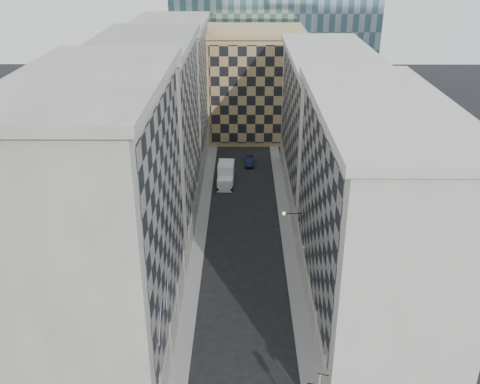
{
  "coord_description": "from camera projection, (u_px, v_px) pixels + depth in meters",
  "views": [
    {
      "loc": [
        -0.18,
        -25.81,
        31.98
      ],
      "look_at": [
        -0.37,
        13.83,
        13.44
      ],
      "focal_mm": 40.0,
      "sensor_mm": 36.0,
      "label": 1
    }
  ],
  "objects": [
    {
      "name": "tan_block",
      "position": [
        255.0,
        83.0,
        94.42
      ],
      "size": [
        16.8,
        14.8,
        18.8
      ],
      "color": "tan",
      "rests_on": "ground"
    },
    {
      "name": "flagpoles_left",
      "position": [
        164.0,
        305.0,
        39.0
      ],
      "size": [
        0.1,
        6.33,
        2.33
      ],
      "color": "gray",
      "rests_on": "ground"
    },
    {
      "name": "shop_sign",
      "position": [
        320.0,
        379.0,
        38.0
      ],
      "size": [
        0.82,
        0.72,
        0.82
      ],
      "rotation": [
        0.0,
        0.0,
        -0.33
      ],
      "color": "black",
      "rests_on": "ground"
    },
    {
      "name": "sidewalk_east",
      "position": [
        287.0,
        236.0,
        64.05
      ],
      "size": [
        1.5,
        100.0,
        0.15
      ],
      "primitive_type": "cube",
      "color": "gray",
      "rests_on": "ground"
    },
    {
      "name": "bracket_lamp",
      "position": [
        286.0,
        213.0,
        56.03
      ],
      "size": [
        1.98,
        0.36,
        0.36
      ],
      "color": "black",
      "rests_on": "ground"
    },
    {
      "name": "bldg_left_c",
      "position": [
        173.0,
        94.0,
        82.21
      ],
      "size": [
        10.8,
        22.8,
        21.7
      ],
      "color": "gray",
      "rests_on": "ground"
    },
    {
      "name": "bldg_right_b",
      "position": [
        326.0,
        127.0,
        70.76
      ],
      "size": [
        10.8,
        28.8,
        19.7
      ],
      "color": "#BDB7AD",
      "rests_on": "ground"
    },
    {
      "name": "bldg_right_a",
      "position": [
        370.0,
        219.0,
        46.1
      ],
      "size": [
        10.8,
        26.8,
        20.7
      ],
      "color": "#BDB7AD",
      "rests_on": "ground"
    },
    {
      "name": "box_truck",
      "position": [
        226.0,
        176.0,
        77.46
      ],
      "size": [
        2.44,
        5.58,
        3.02
      ],
      "rotation": [
        0.0,
        0.0,
        -0.04
      ],
      "color": "white",
      "rests_on": "ground"
    },
    {
      "name": "sidewalk_west",
      "position": [
        200.0,
        236.0,
        64.1
      ],
      "size": [
        1.5,
        100.0,
        0.15
      ],
      "primitive_type": "cube",
      "color": "gray",
      "rests_on": "ground"
    },
    {
      "name": "dark_car",
      "position": [
        249.0,
        161.0,
        84.49
      ],
      "size": [
        1.35,
        3.84,
        1.26
      ],
      "primitive_type": "imported",
      "rotation": [
        0.0,
        0.0,
        -0.0
      ],
      "color": "#0D1533",
      "rests_on": "ground"
    },
    {
      "name": "bldg_left_b",
      "position": [
        150.0,
        138.0,
        62.07
      ],
      "size": [
        10.8,
        22.8,
        22.7
      ],
      "color": "#99968E",
      "rests_on": "ground"
    },
    {
      "name": "bldg_left_a",
      "position": [
        106.0,
        226.0,
        41.93
      ],
      "size": [
        10.8,
        22.8,
        23.7
      ],
      "color": "gray",
      "rests_on": "ground"
    }
  ]
}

